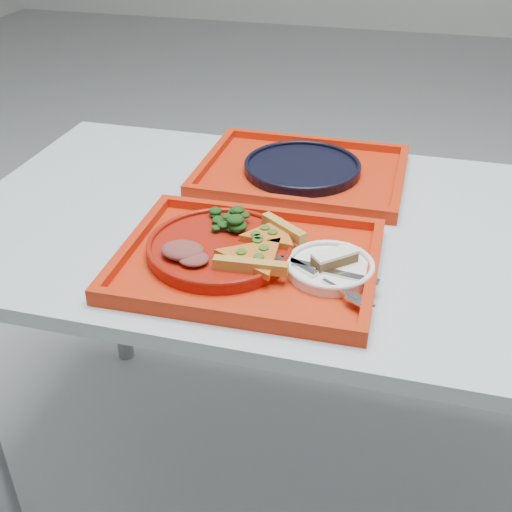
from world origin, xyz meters
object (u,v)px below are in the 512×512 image
tray_far (302,174)px  dinner_plate (220,249)px  tray_main (248,264)px  navy_plate (302,168)px  dessert_bar (335,258)px

tray_far → dinner_plate: (-0.07, -0.38, 0.02)m
dinner_plate → tray_far: bearing=79.0°
tray_main → dinner_plate: bearing=168.5°
tray_main → navy_plate: bearing=86.0°
tray_far → navy_plate: 0.01m
dinner_plate → dessert_bar: bearing=-0.2°
navy_plate → dessert_bar: size_ratio=3.30×
tray_main → dessert_bar: 0.15m
tray_main → dessert_bar: bearing=2.3°
tray_far → navy_plate: size_ratio=1.73×
dinner_plate → navy_plate: 0.39m
tray_far → tray_main: bearing=-92.7°
tray_far → navy_plate: (0.00, 0.00, 0.01)m
navy_plate → dessert_bar: (0.13, -0.38, 0.02)m
tray_far → navy_plate: navy_plate is taller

